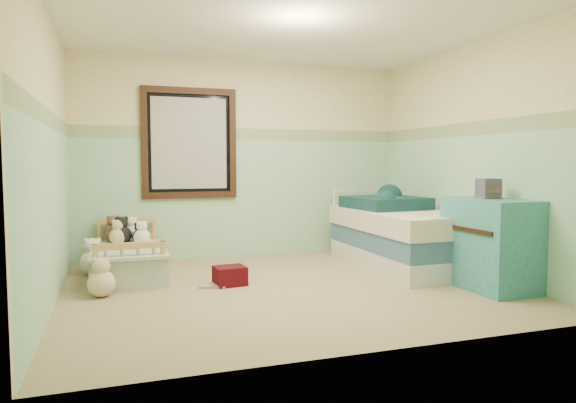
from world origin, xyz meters
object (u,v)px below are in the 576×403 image
object	(u,v)px
twin_bed_frame	(401,258)
toddler_bed_frame	(129,267)
plush_floor_tan	(101,284)
floor_book	(213,285)
dresser	(491,244)
plush_floor_cream	(93,262)
red_pillow	(230,276)

from	to	relation	value
twin_bed_frame	toddler_bed_frame	bearing A→B (deg)	169.86
plush_floor_tan	floor_book	distance (m)	1.03
toddler_bed_frame	floor_book	bearing A→B (deg)	-45.88
dresser	plush_floor_cream	bearing A→B (deg)	152.87
toddler_bed_frame	floor_book	distance (m)	1.10
red_pillow	plush_floor_tan	bearing A→B (deg)	-176.08
toddler_bed_frame	plush_floor_tan	world-z (taller)	plush_floor_tan
red_pillow	plush_floor_cream	bearing A→B (deg)	144.34
plush_floor_tan	floor_book	bearing A→B (deg)	3.63
dresser	red_pillow	xyz separation A→B (m)	(-2.34, 0.93, -0.34)
plush_floor_tan	red_pillow	size ratio (longest dim) A/B	0.83
toddler_bed_frame	plush_floor_cream	distance (m)	0.41
floor_book	toddler_bed_frame	bearing A→B (deg)	149.83
dresser	red_pillow	bearing A→B (deg)	158.31
plush_floor_cream	red_pillow	size ratio (longest dim) A/B	0.91
plush_floor_tan	twin_bed_frame	distance (m)	3.28
floor_book	plush_floor_cream	bearing A→B (deg)	155.57
toddler_bed_frame	dresser	world-z (taller)	dresser
toddler_bed_frame	plush_floor_tan	distance (m)	0.89
toddler_bed_frame	plush_floor_cream	bearing A→B (deg)	155.74
plush_floor_cream	plush_floor_tan	bearing A→B (deg)	-83.63
plush_floor_tan	red_pillow	xyz separation A→B (m)	(1.19, 0.08, -0.03)
dresser	floor_book	size ratio (longest dim) A/B	3.38
plush_floor_tan	red_pillow	world-z (taller)	plush_floor_tan
plush_floor_cream	dresser	xyz separation A→B (m)	(3.65, -1.87, 0.30)
dresser	red_pillow	size ratio (longest dim) A/B	2.92
red_pillow	toddler_bed_frame	bearing A→B (deg)	140.59
dresser	floor_book	xyz separation A→B (m)	(-2.52, 0.92, -0.42)
plush_floor_tan	twin_bed_frame	world-z (taller)	plush_floor_tan
twin_bed_frame	red_pillow	size ratio (longest dim) A/B	6.40
plush_floor_tan	twin_bed_frame	bearing A→B (deg)	5.51
plush_floor_cream	twin_bed_frame	xyz separation A→B (m)	(3.38, -0.70, -0.02)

